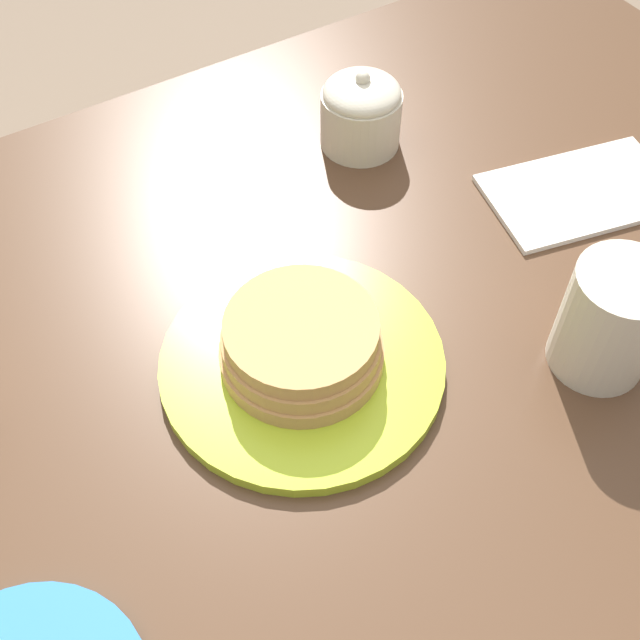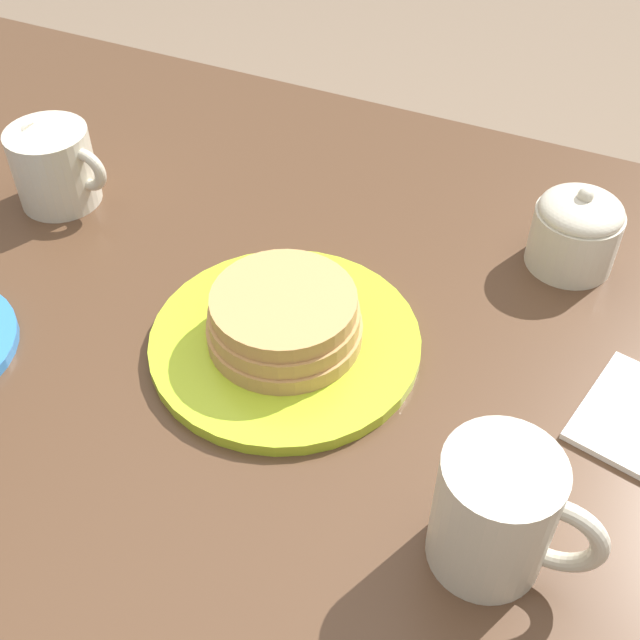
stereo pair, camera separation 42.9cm
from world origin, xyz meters
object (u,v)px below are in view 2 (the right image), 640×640
coffee_mug (499,513)px  sugar_bowl (576,230)px  pancake_plate (285,329)px  creamer_pitcher (53,165)px

coffee_mug → sugar_bowl: bearing=93.0°
pancake_plate → creamer_pitcher: (-0.31, 0.09, 0.02)m
pancake_plate → sugar_bowl: 0.30m
pancake_plate → creamer_pitcher: creamer_pitcher is taller
coffee_mug → sugar_bowl: 0.34m
pancake_plate → sugar_bowl: sugar_bowl is taller
pancake_plate → sugar_bowl: (0.20, 0.22, 0.02)m
pancake_plate → coffee_mug: coffee_mug is taller
creamer_pitcher → sugar_bowl: size_ratio=1.41×
creamer_pitcher → sugar_bowl: 0.53m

